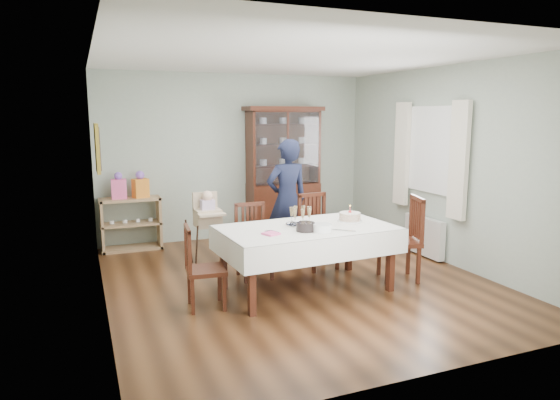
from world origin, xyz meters
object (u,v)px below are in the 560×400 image
chair_far_right (318,246)px  woman (287,200)px  champagne_tray (301,220)px  gift_bag_pink (119,187)px  high_chair (208,236)px  birthday_cake (350,217)px  chair_end_left (205,284)px  china_cabinet (283,170)px  gift_bag_orange (140,186)px  chair_far_left (254,256)px  chair_end_right (400,255)px  dining_table (307,258)px  sideboard (131,224)px

chair_far_right → woman: size_ratio=0.58×
champagne_tray → gift_bag_pink: bearing=126.0°
woman → gift_bag_pink: (-2.16, 1.33, 0.12)m
high_chair → gift_bag_pink: gift_bag_pink is taller
birthday_cake → chair_end_left: bearing=-175.1°
chair_far_right → china_cabinet: bearing=77.9°
high_chair → birthday_cake: high_chair is taller
china_cabinet → woman: china_cabinet is taller
champagne_tray → gift_bag_orange: bearing=121.0°
china_cabinet → chair_far_left: 2.43m
chair_end_left → high_chair: (0.42, 1.51, 0.14)m
chair_far_right → chair_end_right: bearing=-53.0°
dining_table → chair_end_right: 1.26m
china_cabinet → woman: size_ratio=1.27×
chair_far_right → gift_bag_orange: bearing=133.9°
birthday_cake → chair_far_right: bearing=96.8°
dining_table → birthday_cake: (0.61, 0.07, 0.43)m
chair_end_right → high_chair: size_ratio=1.01×
sideboard → high_chair: (0.90, -1.22, 0.00)m
sideboard → chair_end_left: bearing=-80.0°
gift_bag_pink → dining_table: bearing=-54.5°
woman → birthday_cake: 1.26m
champagne_tray → birthday_cake: (0.64, -0.02, -0.01)m
sideboard → chair_far_right: bearing=-40.0°
dining_table → high_chair: size_ratio=2.00×
chair_end_left → woman: size_ratio=0.52×
dining_table → china_cabinet: 2.83m
chair_end_left → gift_bag_orange: bearing=12.4°
champagne_tray → gift_bag_orange: gift_bag_orange is taller
chair_far_right → gift_bag_pink: bearing=137.9°
champagne_tray → china_cabinet: bearing=72.1°
sideboard → chair_end_right: chair_end_right is taller
china_cabinet → high_chair: 2.13m
chair_end_right → champagne_tray: (-1.29, 0.17, 0.51)m
woman → champagne_tray: (-0.33, -1.20, -0.03)m
woman → champagne_tray: woman is taller
china_cabinet → sideboard: 2.60m
china_cabinet → gift_bag_orange: 2.34m
sideboard → chair_end_right: size_ratio=0.86×
dining_table → woman: bearing=77.2°
gift_bag_orange → sideboard: bearing=172.9°
sideboard → high_chair: 1.51m
china_cabinet → chair_end_right: bearing=-80.1°
china_cabinet → gift_bag_pink: bearing=180.0°
champagne_tray → gift_bag_pink: gift_bag_pink is taller
chair_far_left → champagne_tray: (0.38, -0.59, 0.55)m
china_cabinet → woman: 1.44m
gift_bag_pink → woman: bearing=-31.6°
chair_far_left → champagne_tray: size_ratio=2.59×
gift_bag_pink → chair_end_left: bearing=-76.9°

